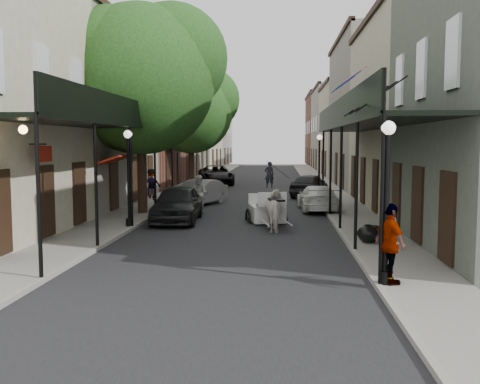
% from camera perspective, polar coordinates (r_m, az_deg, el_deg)
% --- Properties ---
extents(ground, '(140.00, 140.00, 0.00)m').
position_cam_1_polar(ground, '(14.67, -2.50, -7.90)').
color(ground, gray).
rests_on(ground, ground).
extents(road, '(8.00, 90.00, 0.01)m').
position_cam_1_polar(road, '(34.39, 1.32, -0.30)').
color(road, black).
rests_on(road, ground).
extents(sidewalk_left, '(2.20, 90.00, 0.12)m').
position_cam_1_polar(sidewalk_left, '(34.98, -6.89, -0.16)').
color(sidewalk_left, gray).
rests_on(sidewalk_left, ground).
extents(sidewalk_right, '(2.20, 90.00, 0.12)m').
position_cam_1_polar(sidewalk_right, '(34.51, 9.64, -0.27)').
color(sidewalk_right, gray).
rests_on(sidewalk_right, ground).
extents(building_row_left, '(5.00, 80.00, 10.50)m').
position_cam_1_polar(building_row_left, '(45.40, -9.05, 7.61)').
color(building_row_left, '#C0BA9A').
rests_on(building_row_left, ground).
extents(building_row_right, '(5.00, 80.00, 10.50)m').
position_cam_1_polar(building_row_right, '(44.77, 13.13, 7.57)').
color(building_row_right, gray).
rests_on(building_row_right, ground).
extents(gallery_left, '(2.20, 18.05, 4.88)m').
position_cam_1_polar(gallery_left, '(22.14, -12.92, 6.98)').
color(gallery_left, black).
rests_on(gallery_left, sidewalk_left).
extents(gallery_right, '(2.20, 18.05, 4.88)m').
position_cam_1_polar(gallery_right, '(21.41, 12.61, 7.05)').
color(gallery_right, black).
rests_on(gallery_right, sidewalk_right).
extents(tree_near, '(7.31, 6.80, 9.63)m').
position_cam_1_polar(tree_near, '(25.25, -9.56, 12.35)').
color(tree_near, '#382619').
rests_on(tree_near, sidewalk_left).
extents(tree_far, '(6.45, 6.00, 8.61)m').
position_cam_1_polar(tree_far, '(38.89, -4.70, 8.93)').
color(tree_far, '#382619').
rests_on(tree_far, sidewalk_left).
extents(lamppost_right_near, '(0.32, 0.32, 3.71)m').
position_cam_1_polar(lamppost_right_near, '(12.50, 15.37, -0.85)').
color(lamppost_right_near, black).
rests_on(lamppost_right_near, sidewalk_right).
extents(lamppost_left, '(0.32, 0.32, 3.71)m').
position_cam_1_polar(lamppost_left, '(21.03, -11.79, 1.64)').
color(lamppost_left, black).
rests_on(lamppost_left, sidewalk_left).
extents(lamppost_right_far, '(0.32, 0.32, 3.71)m').
position_cam_1_polar(lamppost_right_far, '(32.30, 8.44, 2.92)').
color(lamppost_right_far, black).
rests_on(lamppost_right_far, sidewalk_right).
extents(horse, '(1.19, 1.98, 1.56)m').
position_cam_1_polar(horse, '(20.35, 3.93, -1.98)').
color(horse, silver).
rests_on(horse, ground).
extents(carriage, '(1.85, 2.51, 2.61)m').
position_cam_1_polar(carriage, '(22.69, 2.73, -0.63)').
color(carriage, black).
rests_on(carriage, ground).
extents(pedestrian_walking, '(0.97, 0.81, 1.80)m').
position_cam_1_polar(pedestrian_walking, '(25.75, -4.34, -0.19)').
color(pedestrian_walking, beige).
rests_on(pedestrian_walking, ground).
extents(pedestrian_sidewalk_left, '(1.26, 1.02, 1.71)m').
position_cam_1_polar(pedestrian_sidewalk_left, '(31.58, -9.43, 0.89)').
color(pedestrian_sidewalk_left, gray).
rests_on(pedestrian_sidewalk_left, sidewalk_left).
extents(pedestrian_sidewalk_right, '(0.83, 1.18, 1.86)m').
position_cam_1_polar(pedestrian_sidewalk_right, '(12.66, 15.71, -5.36)').
color(pedestrian_sidewalk_right, gray).
rests_on(pedestrian_sidewalk_right, sidewalk_right).
extents(car_left_near, '(2.01, 4.66, 1.56)m').
position_cam_1_polar(car_left_near, '(22.74, -6.71, -1.23)').
color(car_left_near, black).
rests_on(car_left_near, ground).
extents(car_left_mid, '(2.88, 4.35, 1.36)m').
position_cam_1_polar(car_left_mid, '(28.72, -4.44, -0.07)').
color(car_left_mid, '#9F9FA4').
rests_on(car_left_mid, ground).
extents(car_left_far, '(3.65, 6.00, 1.55)m').
position_cam_1_polar(car_left_far, '(42.93, -2.60, 1.83)').
color(car_left_far, black).
rests_on(car_left_far, ground).
extents(car_right_near, '(1.98, 4.44, 1.26)m').
position_cam_1_polar(car_right_near, '(26.57, 8.28, -0.64)').
color(car_right_near, silver).
rests_on(car_right_near, ground).
extents(car_right_far, '(2.90, 4.62, 1.47)m').
position_cam_1_polar(car_right_far, '(33.35, 7.43, 0.74)').
color(car_right_far, black).
rests_on(car_right_far, ground).
extents(trash_bags, '(0.96, 1.11, 0.60)m').
position_cam_1_polar(trash_bags, '(18.00, 13.78, -4.29)').
color(trash_bags, black).
rests_on(trash_bags, sidewalk_right).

